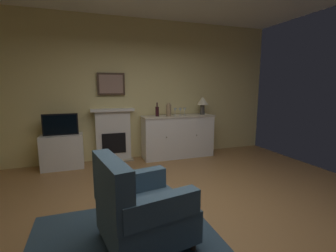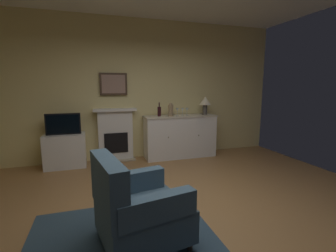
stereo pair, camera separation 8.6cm
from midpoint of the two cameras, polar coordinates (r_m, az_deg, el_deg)
The scene contains 15 objects.
ground_plane at distance 3.11m, azimuth 5.16°, elevation -21.54°, with size 6.24×5.40×0.10m, color #9E7042.
wall_rear at distance 5.23m, azimuth -6.05°, elevation 8.52°, with size 6.24×0.06×2.94m, color #EAD68C.
area_rug at distance 2.57m, azimuth -9.12°, elevation -27.42°, with size 1.87×1.87×0.02m, color #2D4251.
fireplace_unit at distance 5.11m, azimuth -11.95°, elevation -2.04°, with size 0.87×0.30×1.10m.
framed_picture at distance 5.06m, azimuth -12.41°, elevation 9.76°, with size 0.55×0.04×0.45m.
sideboard_cabinet at distance 5.27m, azimuth 3.36°, elevation -2.46°, with size 1.58×0.49×0.92m.
table_lamp at distance 5.41m, azimuth 9.32°, elevation 5.66°, with size 0.26×0.26×0.40m.
wine_bottle at distance 5.05m, azimuth -1.61°, elevation 3.57°, with size 0.08×0.08×0.29m.
wine_glass_left at distance 5.13m, azimuth 2.72°, elevation 3.81°, with size 0.07×0.07×0.16m.
wine_glass_center at distance 5.15m, azimuth 3.96°, elevation 3.82°, with size 0.07×0.07×0.16m.
wine_glass_right at distance 5.20m, azimuth 5.03°, elevation 3.86°, with size 0.07×0.07×0.16m.
vase_decorative at distance 5.06m, azimuth 1.15°, elevation 3.94°, with size 0.11×0.11×0.28m.
tv_cabinet at distance 5.01m, azimuth -22.88°, elevation -5.46°, with size 0.75×0.42×0.65m.
tv_set at distance 4.89m, azimuth -23.30°, elevation 0.43°, with size 0.62×0.07×0.40m.
armchair at distance 2.44m, azimuth -6.41°, elevation -19.09°, with size 0.93×0.90×0.92m.
Camera 2 is at (-1.01, -2.46, 1.55)m, focal length 25.51 mm.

